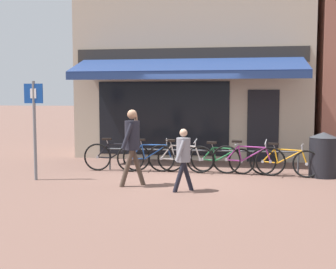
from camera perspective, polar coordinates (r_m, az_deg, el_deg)
ground_plane at (r=9.98m, az=2.35°, el=-5.83°), size 160.00×160.00×0.00m
shop_front at (r=14.07m, az=3.51°, el=9.42°), size 7.19×4.49×5.92m
bike_rack_rail at (r=10.64m, az=4.49°, el=-2.49°), size 4.85×0.04×0.57m
bicycle_black at (r=10.86m, az=-6.97°, el=-2.94°), size 1.72×0.52×0.85m
bicycle_blue at (r=10.66m, az=-2.36°, el=-3.07°), size 1.71×0.52×0.84m
bicycle_silver at (r=10.52m, az=1.67°, el=-3.18°), size 1.69×0.52×0.86m
bicycle_green at (r=10.55m, az=7.25°, el=-3.34°), size 1.61×0.58×0.79m
bicycle_purple at (r=10.38m, az=10.77°, el=-3.35°), size 1.78×0.57×0.88m
bicycle_orange at (r=10.43m, az=15.45°, el=-3.55°), size 1.64×0.57×0.79m
pedestrian_adult at (r=8.93m, az=-4.87°, el=-0.58°), size 0.53×0.57×1.64m
pedestrian_child at (r=8.41m, az=2.10°, el=-2.59°), size 0.42×0.50×1.27m
litter_bin at (r=10.59m, az=20.27°, el=-2.57°), size 0.65×0.65×1.07m
parking_sign at (r=9.98m, az=-17.66°, el=1.95°), size 0.44×0.07×2.25m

